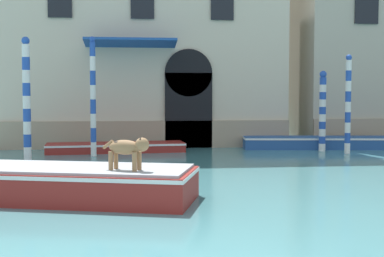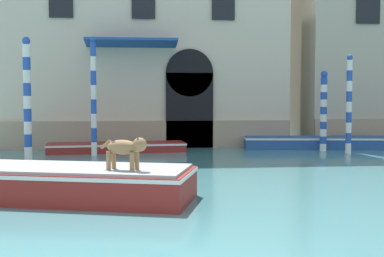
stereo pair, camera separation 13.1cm
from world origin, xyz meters
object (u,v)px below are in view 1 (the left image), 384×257
(mooring_pole_4, at_px, (27,98))
(boat_moored_far, at_px, (325,142))
(dog_on_deck, at_px, (128,148))
(mooring_pole_0, at_px, (323,110))
(boat_moored_near_palazzo, at_px, (116,147))
(boat_foreground, at_px, (50,182))
(mooring_pole_1, at_px, (93,96))
(mooring_pole_2, at_px, (348,104))

(mooring_pole_4, bearing_deg, boat_moored_far, 12.47)
(dog_on_deck, distance_m, mooring_pole_0, 12.86)
(boat_moored_near_palazzo, relative_size, boat_moored_far, 0.79)
(boat_moored_far, xyz_separation_m, mooring_pole_4, (-11.99, -2.65, 1.94))
(boat_foreground, xyz_separation_m, dog_on_deck, (1.73, -0.84, 0.82))
(boat_foreground, bearing_deg, mooring_pole_4, 120.11)
(mooring_pole_0, xyz_separation_m, mooring_pole_1, (-9.28, -0.91, 0.59))
(boat_foreground, xyz_separation_m, mooring_pole_1, (0.36, 8.38, 1.87))
(boat_foreground, height_order, mooring_pole_0, mooring_pole_0)
(boat_foreground, bearing_deg, dog_on_deck, -10.00)
(boat_foreground, relative_size, mooring_pole_4, 1.54)
(mooring_pole_0, relative_size, mooring_pole_4, 0.76)
(boat_foreground, relative_size, mooring_pole_1, 1.49)
(boat_foreground, relative_size, mooring_pole_2, 1.72)
(dog_on_deck, height_order, mooring_pole_1, mooring_pole_1)
(dog_on_deck, bearing_deg, boat_moored_far, 80.56)
(boat_foreground, distance_m, boat_moored_near_palazzo, 9.85)
(mooring_pole_4, bearing_deg, mooring_pole_0, 8.65)
(boat_moored_near_palazzo, bearing_deg, boat_moored_far, -2.02)
(mooring_pole_1, height_order, mooring_pole_4, mooring_pole_1)
(dog_on_deck, bearing_deg, mooring_pole_1, 126.17)
(boat_foreground, height_order, mooring_pole_1, mooring_pole_1)
(boat_moored_near_palazzo, height_order, mooring_pole_4, mooring_pole_4)
(boat_moored_far, height_order, mooring_pole_0, mooring_pole_0)
(boat_foreground, relative_size, boat_moored_near_palazzo, 1.19)
(dog_on_deck, relative_size, mooring_pole_2, 0.25)
(dog_on_deck, distance_m, boat_moored_near_palazzo, 10.69)
(dog_on_deck, height_order, boat_moored_near_palazzo, dog_on_deck)
(boat_moored_near_palazzo, height_order, mooring_pole_0, mooring_pole_0)
(boat_foreground, distance_m, mooring_pole_1, 8.59)
(mooring_pole_2, height_order, mooring_pole_4, mooring_pole_4)
(mooring_pole_1, bearing_deg, dog_on_deck, -81.54)
(mooring_pole_1, distance_m, mooring_pole_2, 9.94)
(mooring_pole_0, height_order, mooring_pole_1, mooring_pole_1)
(mooring_pole_2, bearing_deg, mooring_pole_1, 179.29)
(boat_moored_near_palazzo, relative_size, mooring_pole_2, 1.45)
(dog_on_deck, bearing_deg, boat_foreground, -178.20)
(dog_on_deck, xyz_separation_m, boat_moored_far, (8.35, 11.02, -0.94))
(boat_moored_far, relative_size, mooring_pole_0, 2.15)
(boat_moored_far, relative_size, mooring_pole_1, 1.58)
(mooring_pole_0, relative_size, mooring_pole_1, 0.73)
(boat_foreground, bearing_deg, mooring_pole_2, 54.63)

